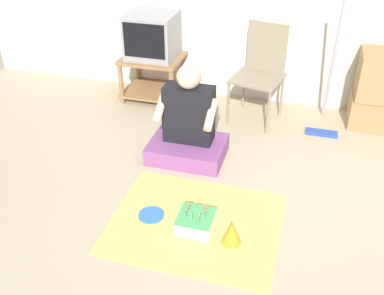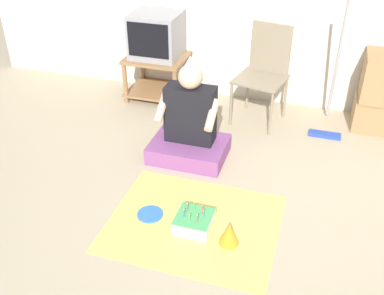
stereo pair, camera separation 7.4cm
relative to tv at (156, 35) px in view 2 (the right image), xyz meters
name	(u,v)px [view 2 (the right image)]	position (x,y,z in m)	size (l,w,h in m)	color
ground_plane	(230,245)	(1.21, -1.90, -0.66)	(16.00, 16.00, 0.00)	tan
tv_stand	(157,73)	(0.00, -0.01, -0.39)	(0.59, 0.50, 0.45)	#997047
tv	(156,35)	(0.00, 0.00, 0.00)	(0.47, 0.44, 0.43)	#99999E
folding_chair	(265,68)	(1.10, -0.13, -0.16)	(0.50, 0.50, 0.88)	gray
dust_mop	(332,94)	(1.71, -0.21, -0.29)	(0.28, 0.44, 1.25)	#2D4CB2
person_seated	(190,127)	(0.65, -0.97, -0.39)	(0.61, 0.46, 0.87)	#8C4C8C
party_cloth	(194,223)	(0.93, -1.77, -0.66)	(1.14, 0.94, 0.01)	#EAD666
birthday_cake	(194,222)	(0.94, -1.82, -0.60)	(0.24, 0.24, 0.17)	white
party_hat_blue	(229,234)	(1.20, -1.88, -0.58)	(0.13, 0.13, 0.15)	gold
paper_plate	(150,214)	(0.62, -1.79, -0.65)	(0.18, 0.18, 0.01)	blue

